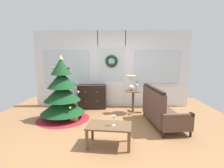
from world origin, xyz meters
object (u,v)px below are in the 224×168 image
table_lamp (131,81)px  flower_vase (137,87)px  christmas_tree (62,96)px  gift_box (74,118)px  settee_sofa (160,110)px  side_table (133,97)px  coffee_table (109,128)px  wine_glass (114,118)px  dresser_cabinet (92,96)px

table_lamp → flower_vase: 0.25m
christmas_tree → flower_vase: bearing=13.9°
christmas_tree → gift_box: (0.35, -0.18, -0.55)m
settee_sofa → gift_box: size_ratio=9.36×
table_lamp → flower_vase: table_lamp is taller
christmas_tree → table_lamp: size_ratio=3.97×
side_table → settee_sofa: bearing=-57.9°
table_lamp → coffee_table: size_ratio=0.50×
table_lamp → flower_vase: bearing=-32.0°
wine_glass → gift_box: bearing=129.5°
christmas_tree → flower_vase: 2.13m
settee_sofa → coffee_table: 1.63m
dresser_cabinet → table_lamp: size_ratio=2.06×
settee_sofa → side_table: settee_sofa is taller
dresser_cabinet → settee_sofa: 2.38m
coffee_table → wine_glass: bearing=-13.8°
coffee_table → dresser_cabinet: bearing=104.7°
wine_glass → side_table: bearing=74.8°
coffee_table → wine_glass: (0.09, -0.02, 0.20)m
side_table → coffee_table: (-0.64, -2.01, -0.15)m
christmas_tree → side_table: christmas_tree is taller
table_lamp → coffee_table: (-0.58, -2.05, -0.63)m
dresser_cabinet → coffee_table: bearing=-75.3°
settee_sofa → wine_glass: size_ratio=8.43×
dresser_cabinet → side_table: (1.30, -0.52, 0.11)m
flower_vase → gift_box: bearing=-158.2°
table_lamp → gift_box: size_ratio=2.51×
christmas_tree → dresser_cabinet: (0.66, 1.08, -0.24)m
table_lamp → gift_box: bearing=-153.1°
dresser_cabinet → wine_glass: 2.66m
christmas_tree → settee_sofa: christmas_tree is taller
christmas_tree → wine_glass: size_ratio=8.95×
side_table → coffee_table: size_ratio=0.79×
dresser_cabinet → gift_box: size_ratio=5.16×
settee_sofa → table_lamp: 1.31m
dresser_cabinet → table_lamp: 1.46m
table_lamp → wine_glass: table_lamp is taller
side_table → coffee_table: side_table is taller
table_lamp → coffee_table: 2.22m
settee_sofa → wine_glass: settee_sofa is taller
dresser_cabinet → side_table: dresser_cabinet is taller
settee_sofa → flower_vase: size_ratio=4.70×
christmas_tree → settee_sofa: size_ratio=1.06×
flower_vase → coffee_table: 2.13m
settee_sofa → wine_glass: bearing=-136.0°
side_table → flower_vase: bearing=-31.0°
side_table → gift_box: size_ratio=3.98×
christmas_tree → coffee_table: 1.97m
dresser_cabinet → gift_box: dresser_cabinet is taller
settee_sofa → coffee_table: (-1.22, -1.07, -0.03)m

